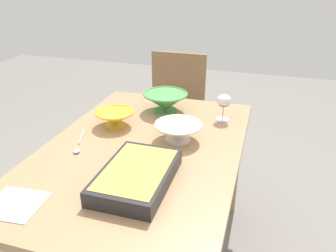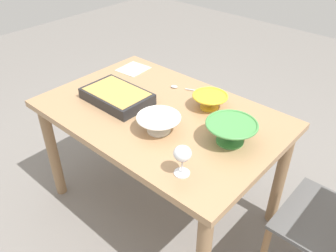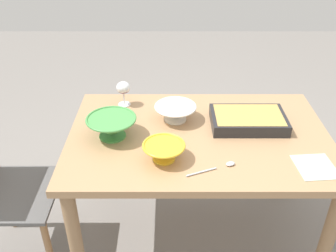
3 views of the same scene
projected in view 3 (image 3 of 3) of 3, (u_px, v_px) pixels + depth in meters
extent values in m
plane|color=gray|center=(193.00, 234.00, 2.39)|extent=(8.00, 8.00, 0.00)
cube|color=tan|center=(198.00, 137.00, 2.00)|extent=(1.37, 0.90, 0.04)
cylinder|color=#93704E|center=(75.00, 244.00, 1.87)|extent=(0.07, 0.07, 0.72)
cylinder|color=#93704E|center=(325.00, 243.00, 1.87)|extent=(0.07, 0.07, 0.72)
cylinder|color=#93704E|center=(99.00, 152.00, 2.53)|extent=(0.07, 0.07, 0.72)
cylinder|color=#93704E|center=(284.00, 151.00, 2.53)|extent=(0.07, 0.07, 0.72)
cube|color=#595959|center=(18.00, 194.00, 2.03)|extent=(0.41, 0.45, 0.02)
cylinder|color=olive|center=(67.00, 199.00, 2.33)|extent=(0.04, 0.04, 0.45)
cylinder|color=olive|center=(7.00, 200.00, 2.33)|extent=(0.04, 0.04, 0.45)
cylinder|color=white|center=(124.00, 104.00, 2.25)|extent=(0.07, 0.07, 0.01)
cylinder|color=white|center=(123.00, 98.00, 2.23)|extent=(0.01, 0.01, 0.07)
ellipsoid|color=white|center=(122.00, 87.00, 2.19)|extent=(0.08, 0.08, 0.07)
ellipsoid|color=#4C0A19|center=(123.00, 89.00, 2.20)|extent=(0.07, 0.07, 0.04)
cube|color=#262628|center=(247.00, 120.00, 2.04)|extent=(0.40, 0.26, 0.06)
cube|color=tan|center=(248.00, 116.00, 2.03)|extent=(0.36, 0.23, 0.02)
cylinder|color=white|center=(175.00, 119.00, 2.11)|extent=(0.12, 0.12, 0.01)
cone|color=white|center=(175.00, 113.00, 2.09)|extent=(0.22, 0.22, 0.08)
torus|color=white|center=(175.00, 107.00, 2.07)|extent=(0.23, 0.23, 0.01)
cylinder|color=#4C994C|center=(112.00, 136.00, 1.97)|extent=(0.14, 0.14, 0.01)
cone|color=#4C994C|center=(111.00, 127.00, 1.94)|extent=(0.25, 0.25, 0.10)
torus|color=#4C994C|center=(110.00, 119.00, 1.91)|extent=(0.26, 0.26, 0.01)
cylinder|color=yellow|center=(163.00, 158.00, 1.80)|extent=(0.11, 0.11, 0.01)
cone|color=yellow|center=(163.00, 152.00, 1.78)|extent=(0.20, 0.20, 0.07)
torus|color=yellow|center=(163.00, 145.00, 1.76)|extent=(0.20, 0.20, 0.01)
cylinder|color=silver|center=(201.00, 172.00, 1.71)|extent=(0.14, 0.06, 0.01)
ellipsoid|color=silver|center=(230.00, 164.00, 1.76)|extent=(0.05, 0.04, 0.01)
cube|color=#B2CCB7|center=(314.00, 167.00, 1.75)|extent=(0.19, 0.21, 0.00)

